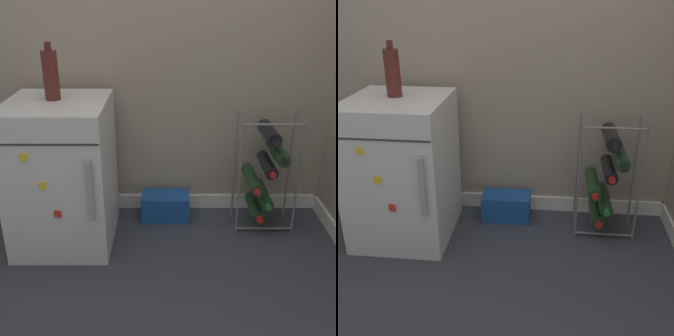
{
  "view_description": "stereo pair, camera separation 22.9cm",
  "coord_description": "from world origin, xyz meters",
  "views": [
    {
      "loc": [
        0.08,
        -1.77,
        1.31
      ],
      "look_at": [
        0.07,
        0.33,
        0.39
      ],
      "focal_mm": 45.0,
      "sensor_mm": 36.0,
      "label": 1
    },
    {
      "loc": [
        0.31,
        -1.76,
        1.31
      ],
      "look_at": [
        0.07,
        0.33,
        0.39
      ],
      "focal_mm": 45.0,
      "sensor_mm": 36.0,
      "label": 2
    }
  ],
  "objects": [
    {
      "name": "ground_plane",
      "position": [
        0.0,
        0.0,
        0.0
      ],
      "size": [
        14.0,
        14.0,
        0.0
      ],
      "primitive_type": "plane",
      "color": "#333842"
    },
    {
      "name": "mini_fridge",
      "position": [
        -0.48,
        0.26,
        0.39
      ],
      "size": [
        0.51,
        0.58,
        0.78
      ],
      "color": "silver",
      "rests_on": "ground_plane"
    },
    {
      "name": "wine_rack",
      "position": [
        0.62,
        0.4,
        0.34
      ],
      "size": [
        0.33,
        0.33,
        0.67
      ],
      "color": "slate",
      "rests_on": "ground_plane"
    },
    {
      "name": "soda_box",
      "position": [
        0.06,
        0.47,
        0.08
      ],
      "size": [
        0.28,
        0.17,
        0.16
      ],
      "color": "#194C9E",
      "rests_on": "ground_plane"
    },
    {
      "name": "fridge_top_bottle",
      "position": [
        -0.5,
        0.3,
        0.9
      ],
      "size": [
        0.08,
        0.08,
        0.28
      ],
      "color": "#56231E",
      "rests_on": "mini_fridge"
    }
  ]
}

